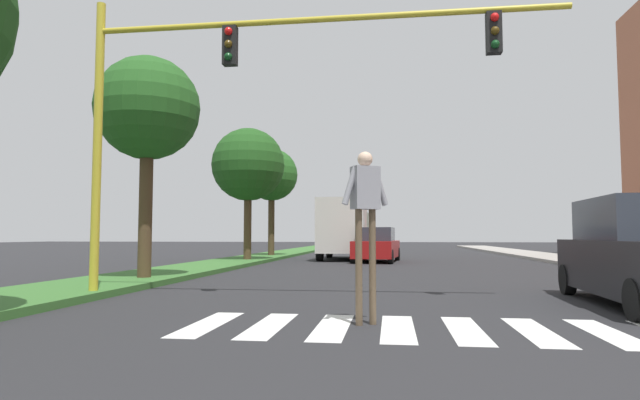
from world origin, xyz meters
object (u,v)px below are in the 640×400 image
object	(u,v)px
tree_mid	(148,110)
tree_distant	(272,176)
traffic_light_gantry	(230,81)
pedestrian_performer	(365,208)
truck_box_delivery	(344,228)
sedan_midblock	(376,246)
tree_far	(248,165)

from	to	relation	value
tree_mid	tree_distant	bearing A→B (deg)	90.70
tree_distant	traffic_light_gantry	xyz separation A→B (m)	(3.58, -19.43, -0.32)
pedestrian_performer	truck_box_delivery	size ratio (longest dim) A/B	0.40
traffic_light_gantry	pedestrian_performer	world-z (taller)	traffic_light_gantry
tree_mid	tree_distant	world-z (taller)	tree_distant
tree_distant	sedan_midblock	world-z (taller)	tree_distant
traffic_light_gantry	sedan_midblock	bearing A→B (deg)	80.79
tree_distant	pedestrian_performer	bearing A→B (deg)	-73.69
tree_mid	sedan_midblock	bearing A→B (deg)	63.93
tree_distant	tree_mid	bearing A→B (deg)	-89.30
sedan_midblock	truck_box_delivery	size ratio (longest dim) A/B	0.73
tree_mid	sedan_midblock	distance (m)	13.96
tree_distant	traffic_light_gantry	distance (m)	19.76
pedestrian_performer	truck_box_delivery	world-z (taller)	truck_box_delivery
tree_distant	sedan_midblock	bearing A→B (deg)	-33.38
tree_mid	truck_box_delivery	distance (m)	15.25
traffic_light_gantry	sedan_midblock	size ratio (longest dim) A/B	2.09
tree_far	tree_distant	world-z (taller)	tree_far
tree_mid	traffic_light_gantry	xyz separation A→B (m)	(3.39, -3.40, -0.32)
tree_distant	pedestrian_performer	world-z (taller)	tree_distant
truck_box_delivery	traffic_light_gantry	bearing A→B (deg)	-92.42
pedestrian_performer	sedan_midblock	xyz separation A→B (m)	(-0.33, 17.90, -0.89)
tree_far	traffic_light_gantry	bearing A→B (deg)	-76.06
tree_far	truck_box_delivery	size ratio (longest dim) A/B	1.00
sedan_midblock	tree_mid	bearing A→B (deg)	-116.07
tree_far	tree_mid	bearing A→B (deg)	-89.43
tree_mid	sedan_midblock	xyz separation A→B (m)	(5.89, 12.03, -3.93)
pedestrian_performer	tree_far	bearing A→B (deg)	110.91
tree_mid	tree_distant	distance (m)	16.04
traffic_light_gantry	truck_box_delivery	distance (m)	17.98
tree_distant	truck_box_delivery	distance (m)	5.57
tree_far	traffic_light_gantry	distance (m)	14.50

